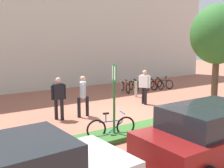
{
  "coord_description": "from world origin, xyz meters",
  "views": [
    {
      "loc": [
        -6.99,
        -9.08,
        3.14
      ],
      "look_at": [
        0.01,
        1.15,
        1.18
      ],
      "focal_mm": 43.9,
      "sensor_mm": 36.0,
      "label": 1
    }
  ],
  "objects": [
    {
      "name": "parking_sign_post",
      "position": [
        -2.07,
        -2.02,
        1.58
      ],
      "size": [
        0.13,
        0.35,
        2.42
      ],
      "color": "#2D7238",
      "rests_on": "ground"
    },
    {
      "name": "bollard_steel",
      "position": [
        2.73,
        2.71,
        0.45
      ],
      "size": [
        0.16,
        0.16,
        0.9
      ],
      "primitive_type": "cylinder",
      "color": "#ADADB2",
      "rests_on": "ground"
    },
    {
      "name": "planter_strip",
      "position": [
        -0.77,
        -2.02,
        0.08
      ],
      "size": [
        7.0,
        1.1,
        0.16
      ],
      "primitive_type": "cube",
      "color": "#336028",
      "rests_on": "ground"
    },
    {
      "name": "bike_rack_cluster",
      "position": [
        4.64,
        4.11,
        0.35
      ],
      "size": [
        3.75,
        1.79,
        0.83
      ],
      "color": "#99999E",
      "rests_on": "ground"
    },
    {
      "name": "person_shirt_white",
      "position": [
        -1.7,
        0.77,
        0.98
      ],
      "size": [
        0.53,
        0.55,
        1.72
      ],
      "color": "black",
      "rests_on": "ground"
    },
    {
      "name": "ground_plane",
      "position": [
        0.0,
        0.0,
        0.0
      ],
      "size": [
        60.0,
        60.0,
        0.0
      ],
      "primitive_type": "plane",
      "color": "#9E5B47"
    },
    {
      "name": "building_facade",
      "position": [
        0.0,
        8.2,
        5.0
      ],
      "size": [
        28.0,
        1.2,
        10.0
      ],
      "primitive_type": "cube",
      "color": "beige",
      "rests_on": "ground"
    },
    {
      "name": "tree_sidewalk",
      "position": [
        3.47,
        -1.83,
        3.39
      ],
      "size": [
        2.32,
        2.32,
        4.69
      ],
      "color": "brown",
      "rests_on": "ground"
    },
    {
      "name": "bike_at_sign",
      "position": [
        -2.14,
        -1.96,
        0.35
      ],
      "size": [
        1.65,
        0.53,
        0.86
      ],
      "color": "black",
      "rests_on": "ground"
    },
    {
      "name": "person_casual_tan",
      "position": [
        1.92,
        1.07,
        0.98
      ],
      "size": [
        0.4,
        0.54,
        1.72
      ],
      "color": "black",
      "rests_on": "ground"
    },
    {
      "name": "person_suited_dark",
      "position": [
        -2.71,
        0.92,
        0.98
      ],
      "size": [
        0.61,
        0.35,
        1.72
      ],
      "color": "black",
      "rests_on": "ground"
    },
    {
      "name": "car_maroon_wagon",
      "position": [
        -1.04,
        -4.99,
        0.76
      ],
      "size": [
        4.32,
        2.06,
        1.54
      ],
      "color": "maroon",
      "rests_on": "ground"
    }
  ]
}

